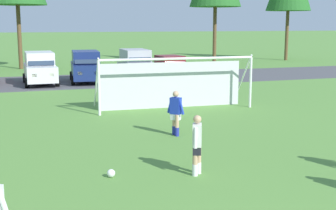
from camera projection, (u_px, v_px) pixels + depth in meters
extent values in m
plane|color=#598C3D|center=(111.00, 116.00, 20.41)|extent=(400.00, 400.00, 0.00)
cube|color=#4C4C51|center=(75.00, 81.00, 32.56)|extent=(52.00, 8.40, 0.01)
sphere|color=white|center=(111.00, 173.00, 12.22)|extent=(0.22, 0.22, 0.22)
sphere|color=black|center=(111.00, 173.00, 12.21)|extent=(0.08, 0.08, 0.08)
sphere|color=red|center=(113.00, 173.00, 12.23)|extent=(0.07, 0.07, 0.07)
cylinder|color=white|center=(250.00, 82.00, 22.23)|extent=(0.12, 0.12, 2.44)
cylinder|color=white|center=(99.00, 88.00, 20.26)|extent=(0.12, 0.12, 2.44)
cylinder|color=white|center=(178.00, 59.00, 21.03)|extent=(7.32, 0.42, 0.12)
cylinder|color=white|center=(243.00, 78.00, 23.06)|extent=(0.16, 1.95, 2.46)
cylinder|color=white|center=(96.00, 83.00, 21.09)|extent=(0.16, 1.95, 2.46)
cube|color=silver|center=(172.00, 85.00, 22.22)|extent=(6.95, 0.32, 2.20)
cylinder|color=tan|center=(177.00, 125.00, 16.63)|extent=(0.14, 0.14, 0.80)
cylinder|color=tan|center=(174.00, 124.00, 16.86)|extent=(0.14, 0.14, 0.80)
cylinder|color=#232D99|center=(177.00, 132.00, 16.67)|extent=(0.15, 0.15, 0.32)
cylinder|color=#232D99|center=(174.00, 130.00, 16.91)|extent=(0.15, 0.15, 0.32)
cube|color=silver|center=(176.00, 116.00, 16.69)|extent=(0.40, 0.40, 0.28)
cube|color=#1E38B7|center=(176.00, 106.00, 16.62)|extent=(0.44, 0.44, 0.60)
sphere|color=tan|center=(176.00, 94.00, 16.55)|extent=(0.22, 0.22, 0.22)
cylinder|color=#1E38B7|center=(181.00, 107.00, 16.48)|extent=(0.22, 0.23, 0.55)
cylinder|color=#1E38B7|center=(170.00, 106.00, 16.77)|extent=(0.22, 0.23, 0.55)
cylinder|color=white|center=(4.00, 206.00, 7.54)|extent=(0.25, 0.17, 0.55)
cylinder|color=tan|center=(195.00, 161.00, 12.29)|extent=(0.14, 0.14, 0.80)
cylinder|color=tan|center=(199.00, 159.00, 12.48)|extent=(0.14, 0.14, 0.80)
cylinder|color=white|center=(195.00, 170.00, 12.33)|extent=(0.15, 0.15, 0.32)
cylinder|color=white|center=(198.00, 168.00, 12.52)|extent=(0.15, 0.15, 0.32)
cube|color=black|center=(197.00, 149.00, 12.33)|extent=(0.33, 0.40, 0.28)
cube|color=silver|center=(197.00, 135.00, 12.26)|extent=(0.37, 0.44, 0.60)
sphere|color=tan|center=(197.00, 119.00, 12.19)|extent=(0.22, 0.22, 0.22)
cylinder|color=silver|center=(195.00, 138.00, 12.02)|extent=(0.17, 0.25, 0.55)
cylinder|color=silver|center=(199.00, 134.00, 12.51)|extent=(0.17, 0.25, 0.55)
cube|color=silver|center=(40.00, 72.00, 30.64)|extent=(2.02, 4.65, 1.00)
cube|color=silver|center=(39.00, 58.00, 30.66)|extent=(1.82, 3.04, 0.84)
cube|color=#28384C|center=(41.00, 60.00, 29.35)|extent=(1.62, 0.42, 0.71)
cube|color=#28384C|center=(53.00, 58.00, 30.96)|extent=(0.10, 2.55, 0.59)
cube|color=white|center=(52.00, 75.00, 28.71)|extent=(0.28, 0.09, 0.20)
cube|color=white|center=(34.00, 75.00, 28.36)|extent=(0.28, 0.09, 0.20)
cube|color=#B21414|center=(45.00, 68.00, 32.90)|extent=(0.28, 0.09, 0.20)
cube|color=#B21414|center=(30.00, 69.00, 32.55)|extent=(0.28, 0.09, 0.20)
cylinder|color=black|center=(57.00, 82.00, 29.72)|extent=(0.26, 0.65, 0.64)
cylinder|color=black|center=(27.00, 83.00, 29.09)|extent=(0.26, 0.65, 0.64)
cylinder|color=black|center=(53.00, 77.00, 32.36)|extent=(0.26, 0.65, 0.64)
cylinder|color=black|center=(25.00, 78.00, 31.74)|extent=(0.26, 0.65, 0.64)
cube|color=navy|center=(86.00, 70.00, 31.83)|extent=(2.26, 4.74, 1.00)
cube|color=navy|center=(85.00, 57.00, 31.86)|extent=(1.98, 3.13, 0.84)
cube|color=#28384C|center=(87.00, 59.00, 30.50)|extent=(1.64, 0.51, 0.71)
cube|color=#28384C|center=(98.00, 57.00, 32.06)|extent=(0.24, 2.55, 0.59)
cube|color=white|center=(96.00, 73.00, 29.78)|extent=(0.29, 0.10, 0.20)
cube|color=white|center=(80.00, 73.00, 29.53)|extent=(0.29, 0.10, 0.20)
cube|color=#B21414|center=(91.00, 67.00, 34.10)|extent=(0.29, 0.10, 0.20)
cube|color=#B21414|center=(77.00, 67.00, 33.86)|extent=(0.29, 0.10, 0.20)
cylinder|color=black|center=(102.00, 80.00, 30.77)|extent=(0.29, 0.66, 0.64)
cylinder|color=black|center=(73.00, 80.00, 30.33)|extent=(0.29, 0.66, 0.64)
cylinder|color=black|center=(98.00, 75.00, 33.50)|extent=(0.29, 0.66, 0.64)
cylinder|color=black|center=(72.00, 76.00, 33.06)|extent=(0.29, 0.66, 0.64)
cube|color=#B2B2BC|center=(136.00, 68.00, 33.70)|extent=(1.97, 4.63, 1.00)
cube|color=#B2B2BC|center=(135.00, 55.00, 33.72)|extent=(1.79, 3.03, 0.84)
cube|color=#28384C|center=(140.00, 57.00, 32.39)|extent=(1.62, 0.40, 0.71)
cube|color=#28384C|center=(147.00, 55.00, 33.98)|extent=(0.08, 2.55, 0.59)
cube|color=white|center=(151.00, 70.00, 31.72)|extent=(0.28, 0.08, 0.20)
cube|color=white|center=(136.00, 70.00, 31.41)|extent=(0.28, 0.08, 0.20)
cube|color=#B21414|center=(136.00, 64.00, 35.97)|extent=(0.28, 0.08, 0.20)
cube|color=#B21414|center=(122.00, 65.00, 35.66)|extent=(0.28, 0.08, 0.20)
cylinder|color=black|center=(154.00, 76.00, 32.72)|extent=(0.25, 0.64, 0.64)
cylinder|color=black|center=(127.00, 77.00, 32.17)|extent=(0.25, 0.64, 0.64)
cylinder|color=black|center=(144.00, 72.00, 35.40)|extent=(0.25, 0.64, 0.64)
cylinder|color=black|center=(119.00, 73.00, 34.85)|extent=(0.25, 0.64, 0.64)
cube|color=maroon|center=(170.00, 70.00, 33.56)|extent=(2.04, 4.30, 0.76)
cube|color=maroon|center=(170.00, 60.00, 33.58)|extent=(1.78, 2.19, 0.64)
cube|color=#28384C|center=(175.00, 61.00, 32.69)|extent=(1.55, 0.40, 0.55)
cube|color=#28384C|center=(180.00, 60.00, 33.88)|extent=(0.14, 1.78, 0.45)
cube|color=white|center=(188.00, 71.00, 31.84)|extent=(0.28, 0.10, 0.20)
cube|color=white|center=(175.00, 72.00, 31.49)|extent=(0.28, 0.10, 0.20)
cube|color=#B21414|center=(167.00, 66.00, 35.62)|extent=(0.28, 0.10, 0.20)
cube|color=#B21414|center=(154.00, 67.00, 35.26)|extent=(0.28, 0.10, 0.20)
cylinder|color=black|center=(189.00, 76.00, 32.76)|extent=(0.28, 0.65, 0.64)
cylinder|color=black|center=(165.00, 77.00, 32.11)|extent=(0.28, 0.65, 0.64)
cylinder|color=black|center=(175.00, 73.00, 35.15)|extent=(0.28, 0.65, 0.64)
cylinder|color=black|center=(153.00, 74.00, 34.50)|extent=(0.28, 0.65, 0.64)
cylinder|color=brown|center=(20.00, 37.00, 40.83)|extent=(0.36, 0.36, 5.64)
cylinder|color=brown|center=(215.00, 36.00, 45.72)|extent=(0.36, 0.36, 5.65)
cylinder|color=brown|center=(287.00, 36.00, 50.63)|extent=(0.36, 0.36, 5.39)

